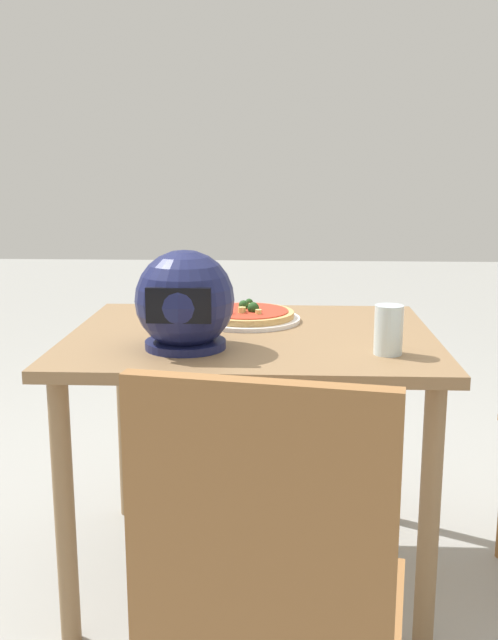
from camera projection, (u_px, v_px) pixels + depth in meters
name	position (u px, v px, depth m)	size (l,w,h in m)	color
ground_plane	(251.00, 570.00, 2.17)	(14.00, 14.00, 0.00)	#9E9E99
dining_table	(251.00, 366.00, 2.04)	(1.00, 0.81, 0.72)	olive
pizza_plate	(247.00, 319.00, 2.16)	(0.31, 0.31, 0.01)	white
pizza	(247.00, 313.00, 2.16)	(0.28, 0.28, 0.05)	tan
motorcycle_helmet	(185.00, 302.00, 1.83)	(0.25, 0.25, 0.25)	#191E4C
drinking_glass	(388.00, 330.00, 1.78)	(0.07, 0.07, 0.12)	silver
chair_far	(271.00, 606.00, 1.14)	(0.47, 0.47, 0.90)	#996638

